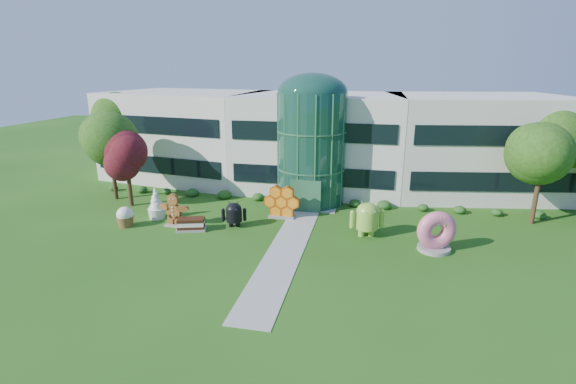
% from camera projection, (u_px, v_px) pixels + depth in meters
% --- Properties ---
extents(ground, '(140.00, 140.00, 0.00)m').
position_uv_depth(ground, '(283.00, 257.00, 27.20)').
color(ground, '#215114').
rests_on(ground, ground).
extents(building, '(46.00, 15.00, 9.30)m').
position_uv_depth(building, '(320.00, 140.00, 42.73)').
color(building, beige).
rests_on(building, ground).
extents(atrium, '(6.00, 6.00, 9.80)m').
position_uv_depth(atrium, '(312.00, 149.00, 37.03)').
color(atrium, '#194738').
rests_on(atrium, ground).
extents(walkway, '(2.40, 20.00, 0.04)m').
position_uv_depth(walkway, '(289.00, 244.00, 29.07)').
color(walkway, '#9E9E93').
rests_on(walkway, ground).
extents(tree_red, '(4.00, 4.00, 6.00)m').
position_uv_depth(tree_red, '(128.00, 173.00, 36.40)').
color(tree_red, '#3F0C14').
rests_on(tree_red, ground).
extents(trees_backdrop, '(52.00, 8.00, 8.40)m').
position_uv_depth(trees_backdrop, '(313.00, 154.00, 38.17)').
color(trees_backdrop, '#1F4310').
rests_on(trees_backdrop, ground).
extents(android_green, '(3.05, 2.47, 2.99)m').
position_uv_depth(android_green, '(367.00, 217.00, 30.17)').
color(android_green, '#87C03D').
rests_on(android_green, ground).
extents(android_black, '(2.25, 1.79, 2.25)m').
position_uv_depth(android_black, '(234.00, 213.00, 32.03)').
color(android_black, black).
rests_on(android_black, ground).
extents(donut, '(3.01, 2.15, 2.84)m').
position_uv_depth(donut, '(436.00, 231.00, 27.78)').
color(donut, '#F05B7A').
rests_on(donut, ground).
extents(gingerbread, '(2.95, 1.45, 2.61)m').
position_uv_depth(gingerbread, '(174.00, 210.00, 32.23)').
color(gingerbread, brown).
rests_on(gingerbread, ground).
extents(ice_cream_sandwich, '(2.39, 1.65, 0.97)m').
position_uv_depth(ice_cream_sandwich, '(191.00, 224.00, 31.47)').
color(ice_cream_sandwich, black).
rests_on(ice_cream_sandwich, ground).
extents(honeycomb, '(3.12, 1.12, 2.45)m').
position_uv_depth(honeycomb, '(282.00, 203.00, 33.98)').
color(honeycomb, orange).
rests_on(honeycomb, ground).
extents(froyo, '(1.90, 1.90, 2.59)m').
position_uv_depth(froyo, '(156.00, 203.00, 33.76)').
color(froyo, white).
rests_on(froyo, ground).
extents(cupcake, '(1.74, 1.74, 1.60)m').
position_uv_depth(cupcake, '(125.00, 217.00, 32.17)').
color(cupcake, white).
rests_on(cupcake, ground).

